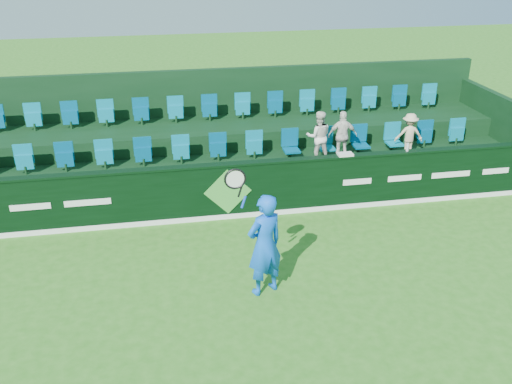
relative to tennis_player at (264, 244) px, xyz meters
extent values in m
plane|color=#296C19|center=(-0.25, -0.88, -1.00)|extent=(60.00, 60.00, 0.00)
cube|color=black|center=(-0.25, 3.12, -0.35)|extent=(16.00, 0.20, 1.30)
cube|color=black|center=(-0.25, 3.12, 0.32)|extent=(16.00, 0.24, 0.05)
cube|color=white|center=(-0.25, 3.01, -0.94)|extent=(16.00, 0.02, 0.12)
cube|color=green|center=(-0.25, 3.00, -0.30)|extent=(1.10, 0.02, 1.10)
cube|color=white|center=(-4.55, 3.01, -0.30)|extent=(0.85, 0.01, 0.14)
cube|color=white|center=(-3.35, 3.01, -0.30)|extent=(1.00, 0.01, 0.14)
cube|color=white|center=(2.85, 3.01, -0.30)|extent=(0.70, 0.01, 0.14)
cube|color=white|center=(4.05, 3.01, -0.30)|extent=(0.85, 0.01, 0.14)
cube|color=white|center=(5.25, 3.01, -0.30)|extent=(1.00, 0.01, 0.14)
cube|color=white|center=(6.45, 3.01, -0.30)|extent=(0.70, 0.01, 0.14)
cube|color=black|center=(-0.25, 4.22, -0.60)|extent=(16.00, 2.00, 0.80)
cube|color=black|center=(-0.25, 6.12, -0.35)|extent=(16.00, 1.80, 1.30)
cube|color=black|center=(-0.25, 7.12, 0.30)|extent=(16.00, 0.20, 2.60)
cube|color=black|center=(7.65, 5.12, 0.00)|extent=(0.20, 4.00, 2.00)
cube|color=#057691|center=(-0.25, 4.62, 0.10)|extent=(13.50, 0.50, 0.60)
cube|color=#057691|center=(-0.25, 6.42, 0.60)|extent=(13.50, 0.50, 0.60)
imported|color=blue|center=(0.00, 0.00, -0.01)|extent=(0.85, 0.73, 1.98)
cylinder|color=#143FBF|center=(-0.39, -0.10, 0.93)|extent=(0.11, 0.04, 0.22)
cylinder|color=black|center=(-0.45, -0.10, 1.13)|extent=(0.09, 0.03, 0.20)
torus|color=black|center=(-0.53, -0.10, 1.37)|extent=(0.47, 0.04, 0.47)
cylinder|color=silver|center=(-0.53, -0.10, 1.37)|extent=(0.39, 0.01, 0.39)
imported|color=silver|center=(2.22, 4.24, 0.45)|extent=(0.69, 0.57, 1.30)
imported|color=silver|center=(2.85, 4.24, 0.43)|extent=(0.78, 0.42, 1.27)
imported|color=#C9B88E|center=(4.64, 4.24, 0.35)|extent=(0.78, 0.53, 1.11)
cube|color=silver|center=(2.54, 3.12, 0.37)|extent=(0.35, 0.23, 0.05)
cylinder|color=silver|center=(4.08, 3.12, 0.44)|extent=(0.06, 0.06, 0.20)
camera|label=1|loc=(-1.77, -8.71, 5.14)|focal=40.00mm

